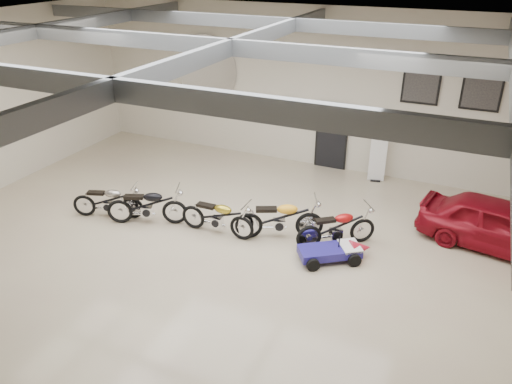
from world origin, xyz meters
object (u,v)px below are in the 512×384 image
at_px(banner_stand, 378,153).
at_px(motorcycle_red, 336,227).
at_px(motorcycle_gold, 217,216).
at_px(motorcycle_yellow, 279,218).
at_px(vintage_car, 498,225).
at_px(go_kart, 336,248).
at_px(motorcycle_silver, 107,200).
at_px(motorcycle_black, 147,205).

distance_m(banner_stand, motorcycle_red, 4.16).
height_order(motorcycle_gold, motorcycle_yellow, motorcycle_yellow).
height_order(banner_stand, vintage_car, banner_stand).
relative_size(banner_stand, motorcycle_gold, 0.94).
bearing_deg(motorcycle_red, motorcycle_yellow, 150.61).
bearing_deg(go_kart, motorcycle_silver, 149.81).
bearing_deg(motorcycle_yellow, go_kart, -38.50).
distance_m(motorcycle_gold, motorcycle_yellow, 1.55).
relative_size(motorcycle_silver, motorcycle_gold, 0.96).
height_order(banner_stand, motorcycle_gold, banner_stand).
distance_m(motorcycle_silver, motorcycle_gold, 3.08).
relative_size(motorcycle_black, go_kart, 1.19).
xyz_separation_m(banner_stand, motorcycle_black, (-4.84, -5.10, -0.38)).
bearing_deg(go_kart, motorcycle_red, 71.43).
distance_m(banner_stand, vintage_car, 4.33).
bearing_deg(motorcycle_red, banner_stand, 50.41).
xyz_separation_m(motorcycle_gold, go_kart, (3.03, 0.09, -0.20)).
distance_m(motorcycle_red, vintage_car, 3.80).
relative_size(banner_stand, go_kart, 1.06).
bearing_deg(motorcycle_black, motorcycle_gold, -14.57).
distance_m(motorcycle_red, go_kart, 0.65).
relative_size(motorcycle_silver, motorcycle_red, 0.96).
xyz_separation_m(motorcycle_gold, motorcycle_red, (2.86, 0.68, 0.00)).
relative_size(motorcycle_silver, vintage_car, 0.52).
height_order(motorcycle_silver, motorcycle_yellow, motorcycle_yellow).
bearing_deg(motorcycle_gold, vintage_car, 18.25).
bearing_deg(banner_stand, motorcycle_yellow, -121.06).
bearing_deg(banner_stand, motorcycle_red, -103.68).
distance_m(motorcycle_gold, vintage_car, 6.71).
bearing_deg(motorcycle_silver, vintage_car, -3.63).
xyz_separation_m(motorcycle_yellow, vintage_car, (4.87, 1.72, 0.06)).
relative_size(motorcycle_silver, motorcycle_yellow, 0.88).
relative_size(banner_stand, vintage_car, 0.51).
xyz_separation_m(motorcycle_black, motorcycle_red, (4.76, 0.96, -0.02)).
relative_size(motorcycle_silver, motorcycle_black, 0.92).
distance_m(motorcycle_black, go_kart, 4.95).
bearing_deg(motorcycle_gold, banner_stand, 57.99).
distance_m(banner_stand, motorcycle_yellow, 4.61).
distance_m(banner_stand, motorcycle_gold, 5.66).
bearing_deg(motorcycle_silver, motorcycle_black, -11.88).
xyz_separation_m(go_kart, vintage_car, (3.32, 2.09, 0.30)).
distance_m(go_kart, vintage_car, 3.93).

